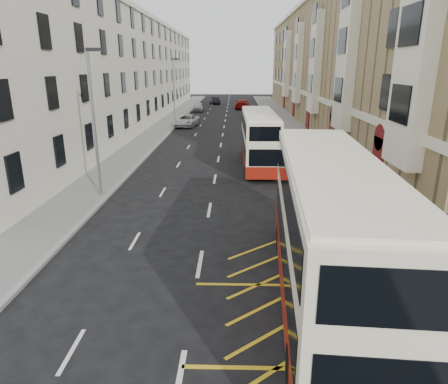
{
  "coord_description": "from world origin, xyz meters",
  "views": [
    {
      "loc": [
        1.28,
        -9.72,
        7.25
      ],
      "look_at": [
        0.84,
        7.31,
        1.85
      ],
      "focal_mm": 32.0,
      "sensor_mm": 36.0,
      "label": 1
    }
  ],
  "objects_px": {
    "double_decker_front": "(327,232)",
    "car_silver": "(198,107)",
    "double_decker_rear": "(259,139)",
    "car_red": "(242,104)",
    "pedestrian_far": "(347,214)",
    "white_van": "(187,121)",
    "car_dark": "(215,101)",
    "pedestrian_mid": "(406,239)",
    "street_lamp_near": "(94,116)",
    "street_lamp_far": "(174,87)",
    "pedestrian_near": "(439,306)"
  },
  "relations": [
    {
      "from": "double_decker_front",
      "to": "car_silver",
      "type": "xyz_separation_m",
      "value": [
        -8.91,
        55.83,
        -1.66
      ]
    },
    {
      "from": "double_decker_rear",
      "to": "car_red",
      "type": "distance_m",
      "value": 42.37
    },
    {
      "from": "double_decker_front",
      "to": "pedestrian_far",
      "type": "xyz_separation_m",
      "value": [
        2.19,
        5.45,
        -1.45
      ]
    },
    {
      "from": "white_van",
      "to": "car_dark",
      "type": "height_order",
      "value": "white_van"
    },
    {
      "from": "double_decker_front",
      "to": "pedestrian_mid",
      "type": "height_order",
      "value": "double_decker_front"
    },
    {
      "from": "pedestrian_mid",
      "to": "car_dark",
      "type": "xyz_separation_m",
      "value": [
        -10.47,
        66.27,
        -0.28
      ]
    },
    {
      "from": "white_van",
      "to": "car_red",
      "type": "bearing_deg",
      "value": 80.17
    },
    {
      "from": "car_silver",
      "to": "car_dark",
      "type": "bearing_deg",
      "value": 77.82
    },
    {
      "from": "street_lamp_near",
      "to": "street_lamp_far",
      "type": "distance_m",
      "value": 30.0
    },
    {
      "from": "double_decker_rear",
      "to": "pedestrian_mid",
      "type": "distance_m",
      "value": 16.27
    },
    {
      "from": "pedestrian_near",
      "to": "car_dark",
      "type": "xyz_separation_m",
      "value": [
        -9.52,
        70.78,
        -0.34
      ]
    },
    {
      "from": "car_dark",
      "to": "double_decker_rear",
      "type": "bearing_deg",
      "value": -97.22
    },
    {
      "from": "double_decker_front",
      "to": "white_van",
      "type": "height_order",
      "value": "double_decker_front"
    },
    {
      "from": "double_decker_front",
      "to": "car_silver",
      "type": "bearing_deg",
      "value": 103.01
    },
    {
      "from": "white_van",
      "to": "car_dark",
      "type": "relative_size",
      "value": 1.22
    },
    {
      "from": "street_lamp_far",
      "to": "car_red",
      "type": "bearing_deg",
      "value": 66.08
    },
    {
      "from": "street_lamp_near",
      "to": "car_red",
      "type": "relative_size",
      "value": 1.47
    },
    {
      "from": "street_lamp_far",
      "to": "car_dark",
      "type": "xyz_separation_m",
      "value": [
        3.72,
        28.57,
        -3.94
      ]
    },
    {
      "from": "pedestrian_near",
      "to": "car_dark",
      "type": "bearing_deg",
      "value": -113.92
    },
    {
      "from": "street_lamp_near",
      "to": "white_van",
      "type": "bearing_deg",
      "value": 86.61
    },
    {
      "from": "double_decker_rear",
      "to": "car_silver",
      "type": "xyz_separation_m",
      "value": [
        -7.86,
        37.59,
        -1.31
      ]
    },
    {
      "from": "car_silver",
      "to": "car_red",
      "type": "relative_size",
      "value": 0.78
    },
    {
      "from": "car_silver",
      "to": "double_decker_rear",
      "type": "bearing_deg",
      "value": -81.23
    },
    {
      "from": "street_lamp_far",
      "to": "white_van",
      "type": "xyz_separation_m",
      "value": [
        1.67,
        -1.8,
        -3.92
      ]
    },
    {
      "from": "double_decker_front",
      "to": "double_decker_rear",
      "type": "distance_m",
      "value": 18.27
    },
    {
      "from": "street_lamp_near",
      "to": "white_van",
      "type": "height_order",
      "value": "street_lamp_near"
    },
    {
      "from": "pedestrian_mid",
      "to": "pedestrian_far",
      "type": "relative_size",
      "value": 1.05
    },
    {
      "from": "street_lamp_far",
      "to": "car_red",
      "type": "distance_m",
      "value": 22.42
    },
    {
      "from": "double_decker_front",
      "to": "pedestrian_near",
      "type": "height_order",
      "value": "double_decker_front"
    },
    {
      "from": "pedestrian_far",
      "to": "white_van",
      "type": "distance_m",
      "value": 34.93
    },
    {
      "from": "car_silver",
      "to": "car_red",
      "type": "distance_m",
      "value": 8.76
    },
    {
      "from": "car_silver",
      "to": "double_decker_front",
      "type": "bearing_deg",
      "value": -83.98
    },
    {
      "from": "double_decker_front",
      "to": "white_van",
      "type": "bearing_deg",
      "value": 106.85
    },
    {
      "from": "car_red",
      "to": "pedestrian_mid",
      "type": "bearing_deg",
      "value": 99.81
    },
    {
      "from": "car_red",
      "to": "street_lamp_far",
      "type": "bearing_deg",
      "value": 70.73
    },
    {
      "from": "double_decker_front",
      "to": "pedestrian_mid",
      "type": "xyz_separation_m",
      "value": [
        3.68,
        2.7,
        -1.41
      ]
    },
    {
      "from": "car_dark",
      "to": "pedestrian_mid",
      "type": "bearing_deg",
      "value": -94.71
    },
    {
      "from": "car_silver",
      "to": "street_lamp_near",
      "type": "bearing_deg",
      "value": -95.06
    },
    {
      "from": "car_silver",
      "to": "car_dark",
      "type": "relative_size",
      "value": 1.02
    },
    {
      "from": "white_van",
      "to": "pedestrian_mid",
      "type": "bearing_deg",
      "value": -62.27
    },
    {
      "from": "car_silver",
      "to": "car_red",
      "type": "bearing_deg",
      "value": 29.84
    },
    {
      "from": "double_decker_front",
      "to": "pedestrian_near",
      "type": "relative_size",
      "value": 6.72
    },
    {
      "from": "street_lamp_far",
      "to": "pedestrian_far",
      "type": "distance_m",
      "value": 37.36
    },
    {
      "from": "double_decker_front",
      "to": "car_red",
      "type": "xyz_separation_m",
      "value": [
        -1.55,
        60.58,
        -1.59
      ]
    },
    {
      "from": "double_decker_front",
      "to": "white_van",
      "type": "xyz_separation_m",
      "value": [
        -8.84,
        38.59,
        -1.67
      ]
    },
    {
      "from": "pedestrian_far",
      "to": "white_van",
      "type": "relative_size",
      "value": 0.31
    },
    {
      "from": "car_silver",
      "to": "car_dark",
      "type": "distance_m",
      "value": 13.31
    },
    {
      "from": "double_decker_front",
      "to": "pedestrian_far",
      "type": "relative_size",
      "value": 7.57
    },
    {
      "from": "white_van",
      "to": "car_dark",
      "type": "bearing_deg",
      "value": 94.65
    },
    {
      "from": "double_decker_rear",
      "to": "pedestrian_far",
      "type": "height_order",
      "value": "double_decker_rear"
    }
  ]
}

